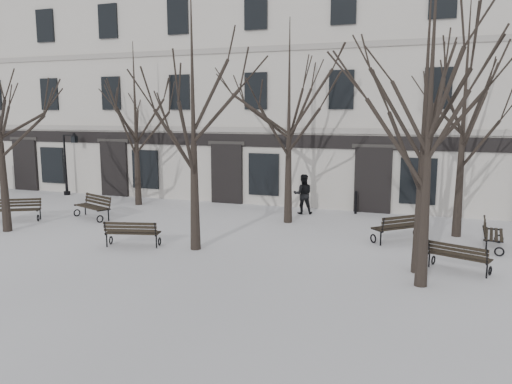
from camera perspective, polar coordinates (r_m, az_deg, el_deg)
The scene contains 19 objects.
ground at distance 16.17m, azimuth -2.88°, elevation -6.74°, with size 100.00×100.00×0.00m, color white.
building at distance 27.99m, azimuth 7.47°, elevation 11.26°, with size 40.40×10.20×11.40m.
tree_1 at distance 15.89m, azimuth -7.26°, elevation 11.54°, with size 5.72×5.72×8.17m.
tree_2 at distance 14.12m, azimuth 18.83°, elevation 10.19°, with size 5.37×5.37×7.67m.
tree_3 at distance 13.00m, azimuth 19.38°, elevation 11.27°, with size 5.61×5.61×8.02m.
tree_4 at distance 24.43m, azimuth -13.67°, elevation 9.71°, with size 5.36×5.36×7.66m.
tree_5 at distance 19.83m, azimuth 3.81°, elevation 10.80°, with size 5.61×5.61×8.02m.
tree_6 at distance 18.93m, azimuth 22.81°, elevation 10.68°, with size 5.78×5.78×8.26m.
bench_0 at distance 22.69m, azimuth -25.63°, elevation -1.76°, with size 1.87×1.43×0.91m.
bench_1 at distance 17.02m, azimuth -13.95°, elevation -4.51°, with size 1.86×1.06×0.89m.
bench_2 at distance 15.09m, azimuth 22.17°, elevation -6.78°, with size 1.74×1.12×0.83m.
bench_3 at distance 21.99m, azimuth -18.08°, elevation -1.52°, with size 2.05×1.39×0.99m.
bench_4 at distance 17.82m, azimuth 16.21°, elevation -3.81°, with size 1.88×1.85×0.99m.
bench_5 at distance 18.02m, azimuth 25.29°, elevation -4.28°, with size 0.86×1.92×0.94m.
lamp_post at distance 28.53m, azimuth -20.63°, elevation 3.54°, with size 1.06×0.39×3.37m.
bollard_a at distance 22.42m, azimuth 5.26°, elevation -0.96°, with size 0.12×0.12×0.97m.
bollard_b at distance 22.30m, azimuth 11.33°, elevation -1.07°, with size 0.13×0.13×1.02m.
pedestrian_a at distance 31.70m, azimuth -27.10°, elevation 0.07°, with size 0.65×0.43×1.78m, color black.
pedestrian_b at distance 22.09m, azimuth 5.36°, elevation -2.47°, with size 0.85×0.66×1.75m, color black.
Camera 1 is at (6.00, -14.35, 4.39)m, focal length 35.00 mm.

